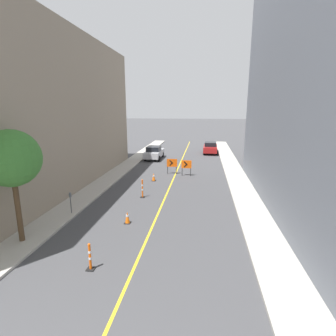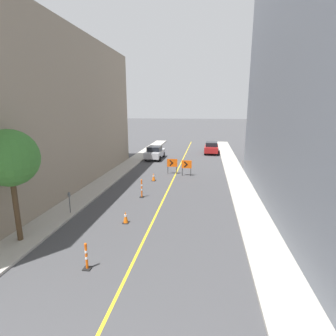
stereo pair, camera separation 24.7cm
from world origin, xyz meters
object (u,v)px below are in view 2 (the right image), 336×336
(traffic_cone_second, at_px, (126,217))
(parked_car_curb_mid, at_px, (211,148))
(delineator_post_front, at_px, (87,258))
(arrow_barricade_primary, at_px, (172,164))
(parking_meter_near_curb, at_px, (69,198))
(arrow_barricade_secondary, at_px, (187,165))
(parked_car_curb_near, at_px, (155,153))
(street_tree_left_near, at_px, (9,158))
(delineator_post_rear, at_px, (142,189))
(traffic_cone_third, at_px, (154,177))

(traffic_cone_second, bearing_deg, parked_car_curb_mid, 78.06)
(delineator_post_front, xyz_separation_m, arrow_barricade_primary, (1.31, 15.48, 0.53))
(traffic_cone_second, bearing_deg, parking_meter_near_curb, 169.82)
(arrow_barricade_secondary, height_order, parked_car_curb_mid, parked_car_curb_mid)
(parked_car_curb_near, relative_size, street_tree_left_near, 0.84)
(traffic_cone_second, xyz_separation_m, parked_car_curb_near, (-2.00, 18.28, 0.46))
(arrow_barricade_secondary, height_order, parked_car_curb_near, parked_car_curb_near)
(delineator_post_rear, xyz_separation_m, parking_meter_near_curb, (-3.44, -3.59, 0.45))
(traffic_cone_third, relative_size, parked_car_curb_mid, 0.16)
(parked_car_curb_mid, height_order, street_tree_left_near, street_tree_left_near)
(parked_car_curb_near, height_order, parking_meter_near_curb, parked_car_curb_near)
(arrow_barricade_primary, height_order, arrow_barricade_secondary, arrow_barricade_secondary)
(traffic_cone_third, xyz_separation_m, parked_car_curb_near, (-1.81, 9.72, 0.46))
(arrow_barricade_primary, height_order, street_tree_left_near, street_tree_left_near)
(delineator_post_front, xyz_separation_m, parked_car_curb_mid, (5.16, 27.61, 0.32))
(arrow_barricade_secondary, bearing_deg, parked_car_curb_near, 120.88)
(parked_car_curb_near, height_order, street_tree_left_near, street_tree_left_near)
(traffic_cone_second, distance_m, parking_meter_near_curb, 3.71)
(parked_car_curb_mid, relative_size, street_tree_left_near, 0.84)
(delineator_post_rear, bearing_deg, parked_car_curb_near, 97.50)
(delineator_post_front, height_order, arrow_barricade_primary, arrow_barricade_primary)
(arrow_barricade_primary, relative_size, parking_meter_near_curb, 1.14)
(delineator_post_front, distance_m, delineator_post_rear, 8.52)
(delineator_post_rear, distance_m, parked_car_curb_mid, 19.76)
(arrow_barricade_secondary, bearing_deg, parking_meter_near_curb, -120.88)
(traffic_cone_second, relative_size, parked_car_curb_mid, 0.16)
(parking_meter_near_curb, bearing_deg, traffic_cone_second, -10.18)
(delineator_post_front, bearing_deg, parked_car_curb_mid, 79.42)
(delineator_post_rear, relative_size, street_tree_left_near, 0.25)
(parked_car_curb_mid, xyz_separation_m, street_tree_left_near, (-9.20, -26.07, 3.21))
(traffic_cone_second, xyz_separation_m, traffic_cone_third, (-0.19, 8.56, -0.00))
(arrow_barricade_primary, distance_m, parking_meter_near_curb, 11.54)
(delineator_post_rear, bearing_deg, traffic_cone_third, 90.50)
(delineator_post_rear, xyz_separation_m, arrow_barricade_secondary, (2.64, 6.45, 0.44))
(delineator_post_front, relative_size, parked_car_curb_near, 0.26)
(traffic_cone_third, bearing_deg, arrow_barricade_secondary, 38.34)
(traffic_cone_third, bearing_deg, street_tree_left_near, -109.88)
(traffic_cone_third, xyz_separation_m, street_tree_left_near, (-4.08, -11.30, 3.67))
(traffic_cone_second, height_order, traffic_cone_third, traffic_cone_second)
(traffic_cone_third, relative_size, street_tree_left_near, 0.13)
(delineator_post_front, bearing_deg, delineator_post_rear, 89.49)
(arrow_barricade_secondary, relative_size, parking_meter_near_curb, 1.14)
(arrow_barricade_primary, height_order, parking_meter_near_curb, arrow_barricade_primary)
(parked_car_curb_mid, distance_m, parking_meter_near_curb, 24.24)
(street_tree_left_near, bearing_deg, parked_car_curb_mid, 70.55)
(parked_car_curb_near, bearing_deg, parking_meter_near_curb, -93.70)
(delineator_post_rear, distance_m, arrow_barricade_secondary, 6.98)
(arrow_barricade_primary, bearing_deg, traffic_cone_third, -121.23)
(traffic_cone_second, distance_m, parked_car_curb_near, 18.40)
(parked_car_curb_near, bearing_deg, arrow_barricade_primary, -65.05)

